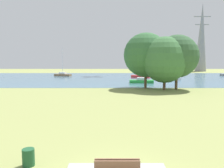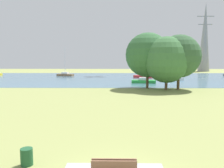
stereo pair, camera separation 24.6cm
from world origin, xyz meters
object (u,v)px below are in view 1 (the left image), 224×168
sailboat_white (172,78)px  tree_east_far (178,56)px  electricity_pylon (203,37)px  tree_west_near (147,55)px  sailboat_red (142,76)px  tree_east_near (166,60)px  sailboat_green (143,81)px  litter_bin (30,157)px  sailboat_brown (64,74)px

sailboat_white → tree_east_far: size_ratio=0.82×
electricity_pylon → tree_west_near: bearing=-119.0°
sailboat_red → tree_east_far: size_ratio=0.64×
tree_east_near → tree_west_near: bearing=142.9°
tree_west_near → sailboat_green: bearing=87.5°
tree_west_near → tree_east_near: tree_west_near is taller
litter_bin → tree_east_far: tree_east_far is taller
sailboat_red → electricity_pylon: (26.92, 30.49, 12.56)m
tree_east_near → sailboat_brown: bearing=127.8°
litter_bin → tree_east_near: size_ratio=0.10×
sailboat_white → tree_east_far: tree_east_far is taller
electricity_pylon → sailboat_red: bearing=-131.4°
sailboat_red → litter_bin: bearing=-102.8°
sailboat_red → sailboat_green: sailboat_green is taller
sailboat_green → tree_east_near: 11.17m
sailboat_white → tree_east_near: (-5.03, -16.12, 4.28)m
tree_west_near → electricity_pylon: bearing=61.0°
sailboat_red → tree_east_far: 23.47m
tree_east_near → tree_east_far: bearing=14.0°
tree_east_far → sailboat_green: bearing=114.6°
sailboat_red → electricity_pylon: size_ratio=0.21×
sailboat_green → tree_east_far: 11.55m
litter_bin → sailboat_red: 50.90m
sailboat_white → electricity_pylon: electricity_pylon is taller
sailboat_green → tree_west_near: (-0.35, -8.01, 5.05)m
litter_bin → tree_east_near: 29.34m
sailboat_brown → sailboat_white: bearing=-24.5°
litter_bin → sailboat_brown: sailboat_brown is taller
litter_bin → tree_west_near: (9.47, 28.39, 5.11)m
sailboat_green → tree_east_far: tree_east_far is taller
sailboat_brown → sailboat_red: size_ratio=1.45×
sailboat_white → sailboat_green: size_ratio=1.01×
sailboat_red → tree_west_near: size_ratio=0.60×
electricity_pylon → sailboat_brown: bearing=-152.4°
litter_bin → sailboat_white: sailboat_white is taller
sailboat_brown → tree_east_far: bearing=-49.2°
sailboat_brown → tree_east_near: 36.37m
electricity_pylon → sailboat_green: bearing=-123.0°
tree_east_near → sailboat_red: bearing=92.2°
tree_west_near → tree_east_far: tree_west_near is taller
sailboat_red → sailboat_green: 13.32m
sailboat_red → sailboat_green: (-1.46, -13.24, 0.02)m
sailboat_green → sailboat_brown: bearing=137.0°
litter_bin → sailboat_brown: (-9.99, 54.87, 0.08)m
electricity_pylon → litter_bin: bearing=-115.5°
sailboat_green → tree_east_far: (4.37, -9.54, 4.82)m
sailboat_red → tree_west_near: tree_west_near is taller
tree_west_near → tree_east_far: (4.73, -1.53, -0.23)m
tree_west_near → tree_east_far: 4.97m
sailboat_red → tree_east_near: (0.88, -23.28, 4.30)m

